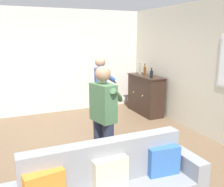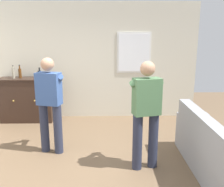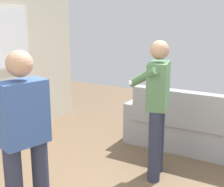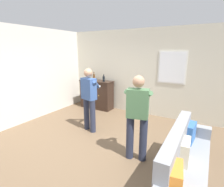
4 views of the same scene
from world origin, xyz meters
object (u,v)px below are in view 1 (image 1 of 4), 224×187
object	(u,v)px
bottle_liquor_amber	(140,70)
bottle_spirits_clear	(145,70)
bottle_wine_green	(151,74)
person_standing_left	(101,92)
person_standing_right	(104,117)
sideboard_cabinet	(145,94)

from	to	relation	value
bottle_liquor_amber	bottle_spirits_clear	distance (m)	0.15
bottle_spirits_clear	bottle_wine_green	bearing A→B (deg)	-10.57
bottle_wine_green	person_standing_left	xyz separation A→B (m)	(0.58, -1.61, -0.21)
bottle_spirits_clear	person_standing_right	distance (m)	3.48
bottle_wine_green	bottle_liquor_amber	world-z (taller)	bottle_liquor_amber
bottle_wine_green	bottle_spirits_clear	bearing A→B (deg)	169.43
bottle_spirits_clear	sideboard_cabinet	bearing A→B (deg)	-16.11
person_standing_left	person_standing_right	xyz separation A→B (m)	(1.57, -0.57, 0.00)
bottle_liquor_amber	person_standing_right	size ratio (longest dim) A/B	0.18
bottle_wine_green	person_standing_left	world-z (taller)	person_standing_left
bottle_wine_green	bottle_spirits_clear	size ratio (longest dim) A/B	0.83
bottle_wine_green	person_standing_right	distance (m)	3.07
sideboard_cabinet	bottle_spirits_clear	size ratio (longest dim) A/B	4.06
bottle_spirits_clear	person_standing_right	bearing A→B (deg)	-40.71
bottle_spirits_clear	person_standing_left	size ratio (longest dim) A/B	0.18
sideboard_cabinet	bottle_spirits_clear	distance (m)	0.66
person_standing_left	person_standing_right	distance (m)	1.67
sideboard_cabinet	person_standing_right	distance (m)	3.37
bottle_liquor_amber	bottle_spirits_clear	world-z (taller)	bottle_spirits_clear
person_standing_right	bottle_liquor_amber	bearing A→B (deg)	141.61
bottle_liquor_amber	bottle_wine_green	bearing A→B (deg)	-0.62
bottle_spirits_clear	bottle_liquor_amber	bearing A→B (deg)	-145.40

